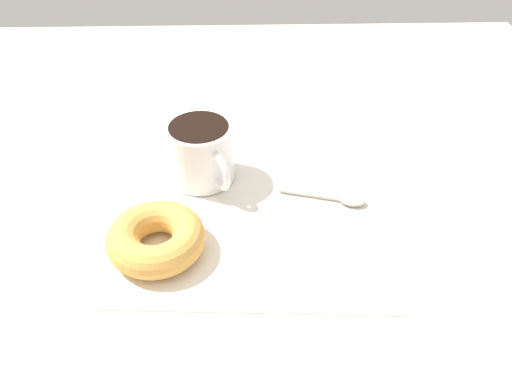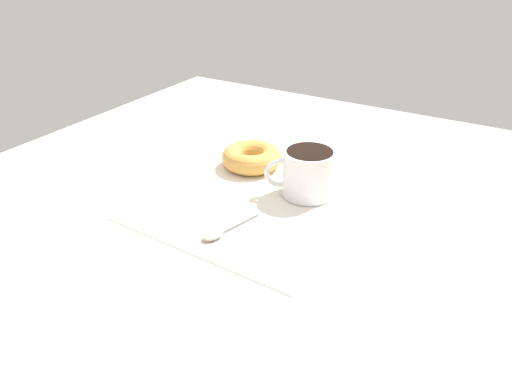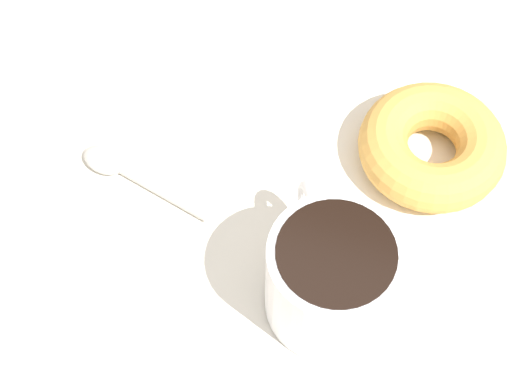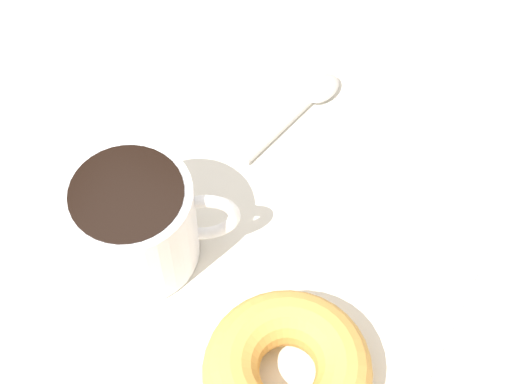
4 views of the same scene
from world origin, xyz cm
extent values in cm
cube|color=beige|center=(0.00, 0.00, -1.00)|extent=(120.00, 120.00, 2.00)
cube|color=white|center=(0.24, 2.97, 0.15)|extent=(36.58, 36.58, 0.30)
cylinder|color=white|center=(7.62, -3.27, 4.35)|extent=(9.16, 9.16, 8.10)
cylinder|color=black|center=(7.62, -3.27, 8.20)|extent=(7.96, 7.96, 0.60)
torus|color=white|center=(5.04, 1.04, 4.35)|extent=(3.56, 5.13, 5.44)
torus|color=gold|center=(12.11, 11.04, 2.24)|extent=(11.57, 11.57, 3.88)
ellipsoid|color=#B7B2A8|center=(-12.44, 3.08, 0.75)|extent=(4.10, 3.25, 0.90)
cylinder|color=#B7B2A8|center=(-7.29, 1.71, 0.58)|extent=(8.74, 2.84, 0.56)
camera|label=1|loc=(1.60, 52.65, 43.53)|focal=35.00mm
camera|label=2|loc=(-63.70, -34.99, 42.59)|focal=35.00mm
camera|label=3|loc=(9.94, -28.23, 57.87)|focal=60.00mm
camera|label=4|loc=(31.51, 18.03, 57.47)|focal=60.00mm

